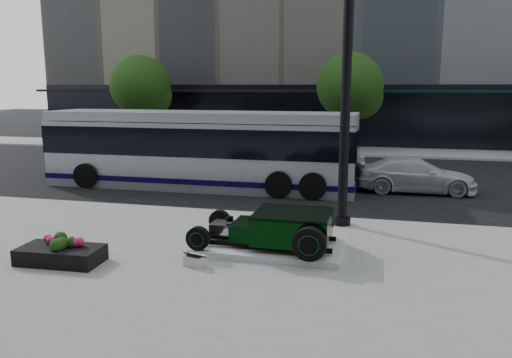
% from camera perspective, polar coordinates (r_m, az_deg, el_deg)
% --- Properties ---
extents(ground, '(120.00, 120.00, 0.00)m').
position_cam_1_polar(ground, '(16.96, 4.26, -2.71)').
color(ground, black).
rests_on(ground, ground).
extents(sidewalk_far, '(70.00, 4.00, 0.12)m').
position_cam_1_polar(sidewalk_far, '(30.64, 8.65, 3.25)').
color(sidewalk_far, gray).
rests_on(sidewalk_far, ground).
extents(street_trees, '(29.80, 3.80, 5.70)m').
position_cam_1_polar(street_trees, '(29.40, 10.94, 10.13)').
color(street_trees, black).
rests_on(street_trees, sidewalk_far).
extents(display_plinth, '(3.40, 1.80, 0.15)m').
position_cam_1_polar(display_plinth, '(11.69, 1.50, -7.82)').
color(display_plinth, silver).
rests_on(display_plinth, sidewalk_near).
extents(hot_rod, '(3.22, 2.00, 0.81)m').
position_cam_1_polar(hot_rod, '(11.48, 3.14, -5.55)').
color(hot_rod, black).
rests_on(hot_rod, display_plinth).
extents(info_plaque, '(0.46, 0.39, 0.31)m').
position_cam_1_polar(info_plaque, '(10.80, -7.00, -9.18)').
color(info_plaque, silver).
rests_on(info_plaque, sidewalk_near).
extents(lamppost, '(0.48, 0.48, 8.65)m').
position_cam_1_polar(lamppost, '(13.53, 10.29, 11.41)').
color(lamppost, black).
rests_on(lamppost, sidewalk_near).
extents(flower_planter, '(1.81, 0.97, 0.58)m').
position_cam_1_polar(flower_planter, '(11.66, -21.42, -7.92)').
color(flower_planter, black).
rests_on(flower_planter, sidewalk_near).
extents(transit_bus, '(12.12, 2.88, 2.92)m').
position_cam_1_polar(transit_bus, '(19.50, -6.43, 3.43)').
color(transit_bus, '#ACB0B6').
rests_on(transit_bus, ground).
extents(white_sedan, '(4.39, 1.95, 1.25)m').
position_cam_1_polar(white_sedan, '(19.45, 17.75, 0.41)').
color(white_sedan, silver).
rests_on(white_sedan, ground).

